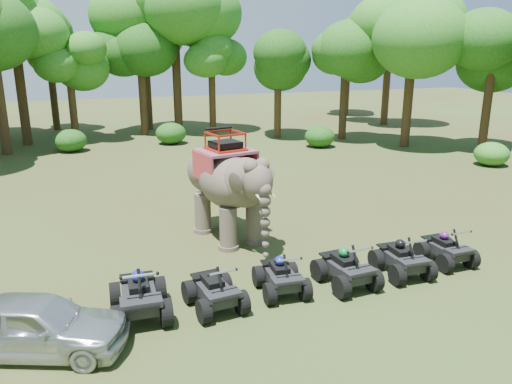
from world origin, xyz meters
TOP-DOWN VIEW (x-y plane):
  - ground at (0.00, 0.00)m, footprint 110.00×110.00m
  - elephant at (-0.52, 2.52)m, footprint 2.73×4.65m
  - parked_car at (-6.23, -2.42)m, footprint 4.03×2.84m
  - atv_0 at (-4.03, -1.70)m, footprint 1.46×1.93m
  - atv_1 at (-2.26, -1.94)m, footprint 1.36×1.76m
  - atv_2 at (-0.41, -1.77)m, footprint 1.30×1.69m
  - atv_3 at (1.38, -2.00)m, footprint 1.35×1.79m
  - atv_4 at (3.20, -1.96)m, footprint 1.29×1.72m
  - atv_5 at (4.90, -1.77)m, footprint 1.17×1.59m
  - tree_0 at (0.00, 24.73)m, footprint 5.85×5.85m
  - tree_1 at (4.95, 23.68)m, footprint 4.69×4.69m
  - tree_2 at (8.74, 20.14)m, footprint 4.88×4.88m
  - tree_3 at (12.86, 18.13)m, footprint 5.40×5.40m
  - tree_4 at (15.24, 14.15)m, footprint 6.84×6.84m
  - tree_5 at (18.58, 10.95)m, footprint 5.22×5.22m
  - tree_27 at (-4.87, 23.34)m, footprint 4.60×4.60m
  - tree_29 at (-6.15, 29.74)m, footprint 5.59×5.59m
  - tree_30 at (2.62, 25.03)m, footprint 7.58×7.58m
  - tree_34 at (0.73, 27.33)m, footprint 7.12×7.12m
  - tree_35 at (19.70, 22.99)m, footprint 6.83×6.83m
  - tree_36 at (-7.92, 23.50)m, footprint 7.14×7.14m
  - tree_37 at (19.87, 29.57)m, footprint 5.25×5.25m

SIDE VIEW (x-z plane):
  - ground at x=0.00m, z-range 0.00..0.00m
  - atv_5 at x=4.90m, z-range 0.00..1.18m
  - atv_2 at x=-0.41m, z-range 0.00..1.18m
  - atv_1 at x=-2.26m, z-range 0.00..1.22m
  - atv_4 at x=3.20m, z-range 0.00..1.23m
  - atv_3 at x=1.38m, z-range 0.00..1.27m
  - parked_car at x=-6.23m, z-range 0.00..1.28m
  - atv_0 at x=-4.03m, z-range 0.00..1.38m
  - elephant at x=-0.52m, z-range 0.00..3.67m
  - tree_27 at x=-4.87m, z-range 0.00..6.57m
  - tree_1 at x=4.95m, z-range 0.00..6.69m
  - tree_2 at x=8.74m, z-range 0.00..6.97m
  - tree_5 at x=18.58m, z-range 0.00..7.45m
  - tree_37 at x=19.87m, z-range 0.00..7.50m
  - tree_3 at x=12.86m, z-range 0.00..7.71m
  - tree_29 at x=-6.15m, z-range 0.00..7.98m
  - tree_0 at x=0.00m, z-range 0.00..8.36m
  - tree_35 at x=19.70m, z-range 0.00..9.76m
  - tree_4 at x=15.24m, z-range 0.00..9.77m
  - tree_34 at x=0.73m, z-range 0.00..10.18m
  - tree_36 at x=-7.92m, z-range 0.00..10.20m
  - tree_30 at x=2.62m, z-range 0.00..10.83m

